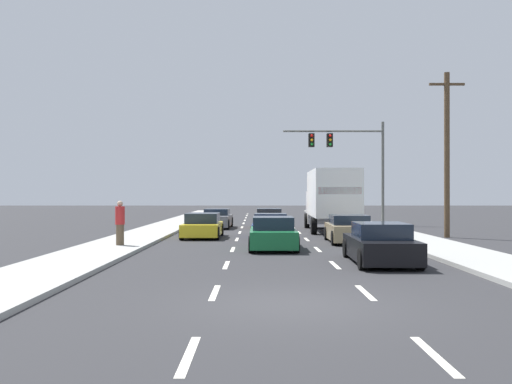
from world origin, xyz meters
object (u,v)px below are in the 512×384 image
at_px(car_green, 273,234).
at_px(traffic_signal_mast, 343,150).
at_px(car_orange, 269,219).
at_px(car_tan, 349,230).
at_px(car_yellow, 202,226).
at_px(car_blue, 270,226).
at_px(box_truck, 331,197).
at_px(pedestrian_near_corner, 120,223).
at_px(utility_pole_mid, 447,152).
at_px(car_gray, 217,219).
at_px(car_black, 380,245).

relative_size(car_green, traffic_signal_mast, 0.58).
xyz_separation_m(car_orange, car_tan, (3.39, -11.54, 0.01)).
distance_m(car_yellow, traffic_signal_mast, 15.49).
distance_m(car_blue, traffic_signal_mast, 13.41).
xyz_separation_m(box_truck, pedestrian_near_corner, (-9.94, -10.22, -1.01)).
relative_size(car_blue, car_green, 0.97).
height_order(car_green, car_tan, car_green).
height_order(car_blue, utility_pole_mid, utility_pole_mid).
bearing_deg(car_gray, box_truck, -27.22).
relative_size(car_green, car_black, 0.95).
relative_size(car_yellow, pedestrian_near_corner, 2.23).
distance_m(car_blue, utility_pole_mid, 9.76).
height_order(car_green, pedestrian_near_corner, pedestrian_near_corner).
xyz_separation_m(car_green, pedestrian_near_corner, (-6.22, 0.20, 0.44)).
distance_m(car_green, utility_pole_mid, 11.50).
height_order(car_blue, pedestrian_near_corner, pedestrian_near_corner).
height_order(car_gray, car_green, car_green).
relative_size(car_tan, car_black, 0.90).
bearing_deg(car_black, utility_pole_mid, 61.96).
bearing_deg(car_yellow, box_truck, 32.39).
distance_m(car_black, pedestrian_near_corner, 10.74).
relative_size(car_tan, traffic_signal_mast, 0.55).
bearing_deg(car_tan, box_truck, 88.83).
bearing_deg(car_gray, car_blue, -66.71).
bearing_deg(car_gray, car_black, -70.80).
bearing_deg(car_tan, car_gray, 121.73).
bearing_deg(box_truck, car_orange, 130.51).
relative_size(car_gray, car_yellow, 1.05).
xyz_separation_m(car_black, traffic_signal_mast, (2.19, 22.39, 4.77)).
bearing_deg(car_green, car_yellow, 119.90).
height_order(car_gray, pedestrian_near_corner, pedestrian_near_corner).
relative_size(car_yellow, box_truck, 0.45).
xyz_separation_m(car_gray, utility_pole_mid, (12.25, -7.94, 3.76)).
distance_m(car_green, pedestrian_near_corner, 6.24).
xyz_separation_m(car_tan, traffic_signal_mast, (1.93, 14.64, 4.78)).
bearing_deg(car_blue, car_orange, 89.18).
xyz_separation_m(car_gray, car_orange, (3.39, 0.58, 0.01)).
height_order(car_orange, car_black, car_black).
xyz_separation_m(car_yellow, car_orange, (3.57, 8.65, 0.01)).
xyz_separation_m(box_truck, car_tan, (-0.15, -7.39, -1.46)).
distance_m(car_gray, box_truck, 7.93).
bearing_deg(car_gray, car_orange, 9.73).
bearing_deg(box_truck, car_green, -109.64).
height_order(car_yellow, car_blue, car_yellow).
height_order(box_truck, pedestrian_near_corner, box_truck).
relative_size(car_yellow, utility_pole_mid, 0.48).
distance_m(car_gray, utility_pole_mid, 15.08).
bearing_deg(pedestrian_near_corner, car_tan, 16.09).
bearing_deg(box_truck, pedestrian_near_corner, -134.21).
bearing_deg(car_orange, car_blue, -90.82).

